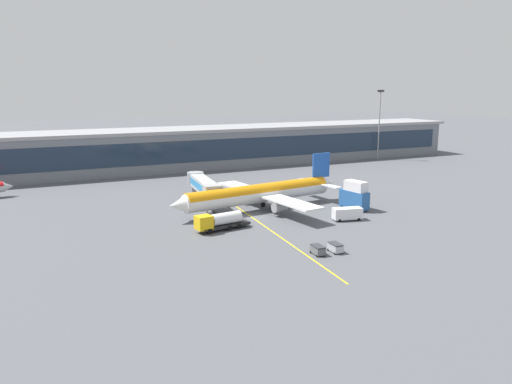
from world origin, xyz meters
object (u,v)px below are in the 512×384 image
Objects in this scene: fuel_tanker at (219,221)px; catering_lift at (355,196)px; baggage_cart_1 at (335,247)px; main_airliner at (261,193)px; baggage_cart_0 at (318,250)px; lavatory_truck at (347,213)px.

fuel_tanker is 32.65m from catering_lift.
main_airliner is at bearing 87.01° from baggage_cart_1.
main_airliner is at bearing 81.08° from baggage_cart_0.
main_airliner is 15.58× the size of baggage_cart_0.
baggage_cart_0 is (-16.53, -15.36, -0.64)m from lavatory_truck.
fuel_tanker reaches higher than lavatory_truck.
lavatory_truck is 2.25× the size of baggage_cart_1.
baggage_cart_1 is at bearing -3.51° from baggage_cart_0.
fuel_tanker is 25.99m from lavatory_truck.
catering_lift is 32.31m from baggage_cart_0.
lavatory_truck is (11.73, -15.27, -2.26)m from main_airliner.
lavatory_truck is 20.50m from baggage_cart_1.
baggage_cart_1 is (-20.21, -22.35, -2.28)m from catering_lift.
main_airliner is 20.45m from catering_lift.
fuel_tanker is 1.79× the size of lavatory_truck.
main_airliner is 6.93× the size of lavatory_truck.
lavatory_truck is 22.57m from baggage_cart_0.
main_airliner is at bearing 38.40° from fuel_tanker.
baggage_cart_0 is at bearing -65.05° from fuel_tanker.
main_airliner is at bearing 127.53° from lavatory_truck.
catering_lift is at bearing 43.43° from baggage_cart_0.
main_airliner reaches higher than fuel_tanker.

